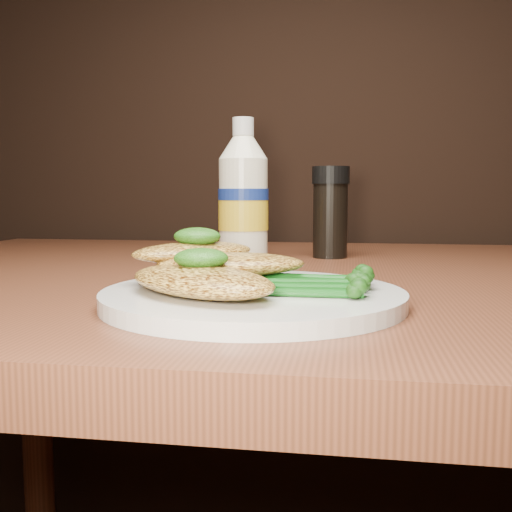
# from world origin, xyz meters

# --- Properties ---
(plate) EXTENTS (0.25, 0.25, 0.01)m
(plate) POSITION_xyz_m (-0.02, 0.83, 0.76)
(plate) COLOR silver
(plate) RESTS_ON dining_table
(chicken_front) EXTENTS (0.16, 0.15, 0.02)m
(chicken_front) POSITION_xyz_m (-0.06, 0.80, 0.77)
(chicken_front) COLOR gold
(chicken_front) RESTS_ON plate
(chicken_mid) EXTENTS (0.13, 0.09, 0.02)m
(chicken_mid) POSITION_xyz_m (-0.05, 0.85, 0.78)
(chicken_mid) COLOR gold
(chicken_mid) RESTS_ON plate
(chicken_back) EXTENTS (0.12, 0.12, 0.02)m
(chicken_back) POSITION_xyz_m (-0.08, 0.87, 0.79)
(chicken_back) COLOR gold
(chicken_back) RESTS_ON plate
(pesto_front) EXTENTS (0.05, 0.04, 0.02)m
(pesto_front) POSITION_xyz_m (-0.06, 0.81, 0.79)
(pesto_front) COLOR black
(pesto_front) RESTS_ON chicken_front
(pesto_back) EXTENTS (0.05, 0.05, 0.02)m
(pesto_back) POSITION_xyz_m (-0.08, 0.87, 0.80)
(pesto_back) COLOR black
(pesto_back) RESTS_ON chicken_back
(broccolini_bundle) EXTENTS (0.13, 0.12, 0.02)m
(broccolini_bundle) POSITION_xyz_m (0.02, 0.84, 0.77)
(broccolini_bundle) COLOR #125315
(broccolini_bundle) RESTS_ON plate
(mayo_bottle) EXTENTS (0.08, 0.08, 0.19)m
(mayo_bottle) POSITION_xyz_m (-0.09, 1.15, 0.84)
(mayo_bottle) COLOR white
(mayo_bottle) RESTS_ON dining_table
(pepper_grinder) EXTENTS (0.06, 0.06, 0.13)m
(pepper_grinder) POSITION_xyz_m (0.03, 1.20, 0.81)
(pepper_grinder) COLOR black
(pepper_grinder) RESTS_ON dining_table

